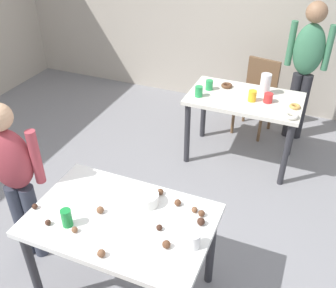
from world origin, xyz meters
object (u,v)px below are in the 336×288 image
object	(u,v)px
dining_table_near	(122,229)
pitcher_far	(265,84)
dining_table_far	(244,107)
mixing_bowl	(147,199)
person_girl_near	(15,174)
chair_far_table	(258,92)
soda_can	(67,218)
person_adult_far	(306,61)

from	to	relation	value
dining_table_near	pitcher_far	distance (m)	2.19
dining_table_near	dining_table_far	xyz separation A→B (m)	(0.35, 1.98, -0.01)
dining_table_far	pitcher_far	distance (m)	0.31
mixing_bowl	pitcher_far	world-z (taller)	pitcher_far
person_girl_near	mixing_bowl	xyz separation A→B (m)	(0.97, 0.15, -0.02)
pitcher_far	chair_far_table	bearing A→B (deg)	104.23
person_girl_near	soda_can	world-z (taller)	person_girl_near
dining_table_near	soda_can	world-z (taller)	soda_can
chair_far_table	pitcher_far	world-z (taller)	pitcher_far
person_adult_far	mixing_bowl	xyz separation A→B (m)	(-0.74, -2.49, -0.16)
dining_table_near	person_adult_far	xyz separation A→B (m)	(0.84, 2.68, 0.30)
dining_table_far	chair_far_table	distance (m)	0.71
person_adult_far	soda_can	distance (m)	3.07
mixing_bowl	person_girl_near	bearing A→B (deg)	-171.25
dining_table_far	person_girl_near	bearing A→B (deg)	-122.05
dining_table_near	pitcher_far	xyz separation A→B (m)	(0.51, 2.12, 0.21)
person_girl_near	mixing_bowl	size ratio (longest dim) A/B	8.44
person_adult_far	pitcher_far	distance (m)	0.65
chair_far_table	person_adult_far	bearing A→B (deg)	-0.06
person_girl_near	chair_far_table	bearing A→B (deg)	64.84
chair_far_table	person_adult_far	size ratio (longest dim) A/B	0.55
soda_can	chair_far_table	bearing A→B (deg)	77.26
chair_far_table	person_adult_far	world-z (taller)	person_adult_far
chair_far_table	soda_can	size ratio (longest dim) A/B	7.13
dining_table_near	mixing_bowl	world-z (taller)	mixing_bowl
person_adult_far	mixing_bowl	size ratio (longest dim) A/B	9.69
person_adult_far	soda_can	bearing A→B (deg)	-111.28
dining_table_far	soda_can	distance (m)	2.26
person_girl_near	mixing_bowl	distance (m)	0.98
dining_table_far	person_adult_far	size ratio (longest dim) A/B	0.72
dining_table_near	person_girl_near	distance (m)	0.88
pitcher_far	dining_table_near	bearing A→B (deg)	-103.60
person_adult_far	pitcher_far	size ratio (longest dim) A/B	7.18
person_girl_near	soda_can	xyz separation A→B (m)	(0.59, -0.22, -0.00)
dining_table_far	mixing_bowl	xyz separation A→B (m)	(-0.25, -1.80, 0.15)
mixing_bowl	soda_can	bearing A→B (deg)	-135.42
person_adult_far	dining_table_far	bearing A→B (deg)	-125.19
mixing_bowl	pitcher_far	distance (m)	1.98
person_girl_near	soda_can	size ratio (longest dim) A/B	11.26
mixing_bowl	person_adult_far	bearing A→B (deg)	73.44
person_adult_far	pitcher_far	xyz separation A→B (m)	(-0.33, -0.56, -0.09)
dining_table_far	person_girl_near	world-z (taller)	person_girl_near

